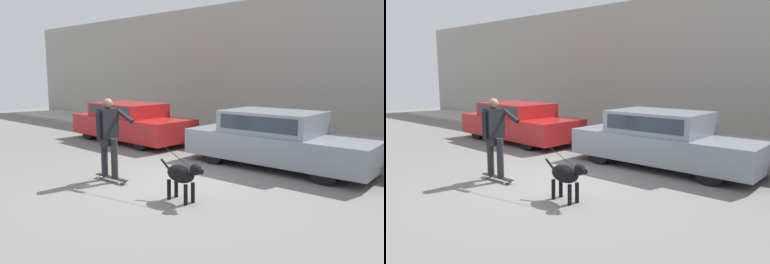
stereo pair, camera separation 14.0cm
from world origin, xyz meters
TOP-DOWN VIEW (x-y plane):
  - ground_plane at (0.00, 0.00)m, footprint 36.00×36.00m
  - back_wall at (0.00, 6.51)m, footprint 32.00×0.30m
  - sidewalk_curb at (0.00, 5.10)m, footprint 30.00×2.48m
  - parked_car_0 at (-4.16, 2.72)m, footprint 4.40×1.89m
  - parked_car_1 at (1.10, 2.72)m, footprint 4.43×1.71m
  - dog at (1.04, -0.58)m, footprint 1.03×0.36m
  - skateboarder at (-0.94, -0.59)m, footprint 2.73×0.57m

SIDE VIEW (x-z plane):
  - ground_plane at x=0.00m, z-range 0.00..0.00m
  - sidewalk_curb at x=0.00m, z-range 0.00..0.11m
  - dog at x=1.04m, z-range 0.11..0.84m
  - parked_car_0 at x=-4.16m, z-range -0.01..1.24m
  - parked_car_1 at x=1.10m, z-range -0.02..1.30m
  - skateboarder at x=-0.94m, z-range 0.12..1.83m
  - back_wall at x=0.00m, z-range 0.00..4.74m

